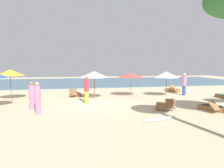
% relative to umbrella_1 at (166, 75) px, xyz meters
% --- Properties ---
extents(ground_plane, '(60.00, 60.00, 0.00)m').
position_rel_umbrella_1_xyz_m(ground_plane, '(-6.37, -2.07, -1.83)').
color(ground_plane, beige).
extents(ocean_water, '(48.00, 16.00, 0.06)m').
position_rel_umbrella_1_xyz_m(ocean_water, '(-6.37, 14.93, -1.80)').
color(ocean_water, '#476B7F').
rests_on(ocean_water, ground_plane).
extents(umbrella_1, '(2.10, 2.10, 2.08)m').
position_rel_umbrella_1_xyz_m(umbrella_1, '(0.00, 0.00, 0.00)').
color(umbrella_1, brown).
rests_on(umbrella_1, ground_plane).
extents(umbrella_2, '(2.20, 2.20, 2.15)m').
position_rel_umbrella_1_xyz_m(umbrella_2, '(-6.03, -0.13, 0.08)').
color(umbrella_2, brown).
rests_on(umbrella_2, ground_plane).
extents(umbrella_4, '(2.12, 2.12, 2.31)m').
position_rel_umbrella_1_xyz_m(umbrella_4, '(-12.24, 0.51, 0.25)').
color(umbrella_4, brown).
rests_on(umbrella_4, ground_plane).
extents(umbrella_7, '(2.18, 2.18, 1.96)m').
position_rel_umbrella_1_xyz_m(umbrella_7, '(-2.89, 0.61, -0.05)').
color(umbrella_7, olive).
rests_on(umbrella_7, ground_plane).
extents(lounger_0, '(0.68, 1.74, 0.66)m').
position_rel_umbrella_1_xyz_m(lounger_0, '(4.08, -1.87, -1.66)').
color(lounger_0, brown).
rests_on(lounger_0, ground_plane).
extents(lounger_1, '(1.32, 1.77, 0.68)m').
position_rel_umbrella_1_xyz_m(lounger_1, '(0.26, -5.59, -1.66)').
color(lounger_1, olive).
rests_on(lounger_1, ground_plane).
extents(lounger_2, '(1.02, 1.79, 0.68)m').
position_rel_umbrella_1_xyz_m(lounger_2, '(-7.46, 1.65, -1.66)').
color(lounger_2, brown).
rests_on(lounger_2, ground_plane).
extents(lounger_3, '(1.19, 1.76, 0.72)m').
position_rel_umbrella_1_xyz_m(lounger_3, '(1.91, 2.57, -1.66)').
color(lounger_3, olive).
rests_on(lounger_3, ground_plane).
extents(lounger_4, '(1.23, 1.78, 0.68)m').
position_rel_umbrella_1_xyz_m(lounger_4, '(-2.41, -4.55, -1.66)').
color(lounger_4, brown).
rests_on(lounger_4, ground_plane).
extents(person_1, '(0.44, 0.44, 1.93)m').
position_rel_umbrella_1_xyz_m(person_1, '(1.85, 0.36, -0.86)').
color(person_1, '#2D4C8C').
rests_on(person_1, ground_plane).
extents(person_2, '(0.40, 0.40, 1.96)m').
position_rel_umbrella_1_xyz_m(person_2, '(-6.77, -1.89, -0.82)').
color(person_2, yellow).
rests_on(person_2, ground_plane).
extents(person_3, '(0.46, 0.46, 1.78)m').
position_rel_umbrella_1_xyz_m(person_3, '(-9.61, -4.60, -0.93)').
color(person_3, '#D17299').
rests_on(person_3, ground_plane).
extents(person_4, '(0.49, 0.49, 1.66)m').
position_rel_umbrella_1_xyz_m(person_4, '(-10.15, -3.08, -1.01)').
color(person_4, '#D17299').
rests_on(person_4, ground_plane).
extents(surfboard, '(2.22, 1.14, 0.07)m').
position_rel_umbrella_1_xyz_m(surfboard, '(-3.55, -6.81, -1.80)').
color(surfboard, silver).
rests_on(surfboard, ground_plane).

